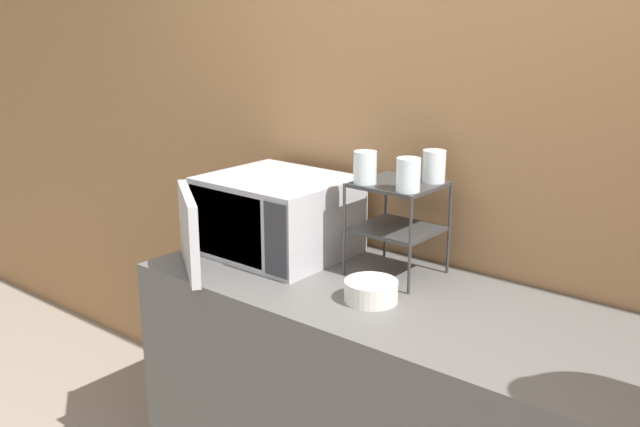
{
  "coord_description": "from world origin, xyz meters",
  "views": [
    {
      "loc": [
        1.09,
        -1.41,
        1.75
      ],
      "look_at": [
        -0.37,
        0.37,
        1.08
      ],
      "focal_mm": 40.0,
      "sensor_mm": 36.0,
      "label": 1
    }
  ],
  "objects_px": {
    "glass_front_left": "(365,167)",
    "bowl": "(371,291)",
    "dish_rack": "(397,209)",
    "microwave": "(273,216)",
    "glass_front_right": "(408,175)",
    "glass_back_right": "(434,166)"
  },
  "relations": [
    {
      "from": "glass_front_left",
      "to": "bowl",
      "type": "distance_m",
      "value": 0.41
    },
    {
      "from": "dish_rack",
      "to": "glass_front_right",
      "type": "bearing_deg",
      "value": -41.83
    },
    {
      "from": "microwave",
      "to": "glass_front_right",
      "type": "height_order",
      "value": "glass_front_right"
    },
    {
      "from": "glass_front_right",
      "to": "microwave",
      "type": "bearing_deg",
      "value": -176.93
    },
    {
      "from": "glass_front_left",
      "to": "microwave",
      "type": "bearing_deg",
      "value": -175.42
    },
    {
      "from": "glass_front_left",
      "to": "glass_front_right",
      "type": "bearing_deg",
      "value": -0.42
    },
    {
      "from": "glass_front_right",
      "to": "bowl",
      "type": "relative_size",
      "value": 0.64
    },
    {
      "from": "microwave",
      "to": "glass_back_right",
      "type": "bearing_deg",
      "value": 18.88
    },
    {
      "from": "glass_front_right",
      "to": "bowl",
      "type": "height_order",
      "value": "glass_front_right"
    },
    {
      "from": "bowl",
      "to": "dish_rack",
      "type": "bearing_deg",
      "value": 106.12
    },
    {
      "from": "dish_rack",
      "to": "glass_back_right",
      "type": "bearing_deg",
      "value": 44.5
    },
    {
      "from": "microwave",
      "to": "glass_front_left",
      "type": "relative_size",
      "value": 6.41
    },
    {
      "from": "microwave",
      "to": "dish_rack",
      "type": "distance_m",
      "value": 0.48
    },
    {
      "from": "microwave",
      "to": "bowl",
      "type": "bearing_deg",
      "value": -14.33
    },
    {
      "from": "microwave",
      "to": "glass_front_left",
      "type": "height_order",
      "value": "glass_front_left"
    },
    {
      "from": "dish_rack",
      "to": "microwave",
      "type": "bearing_deg",
      "value": -167.19
    },
    {
      "from": "glass_front_left",
      "to": "glass_back_right",
      "type": "bearing_deg",
      "value": 43.67
    },
    {
      "from": "microwave",
      "to": "glass_front_right",
      "type": "distance_m",
      "value": 0.59
    },
    {
      "from": "microwave",
      "to": "bowl",
      "type": "relative_size",
      "value": 4.08
    },
    {
      "from": "dish_rack",
      "to": "bowl",
      "type": "relative_size",
      "value": 1.92
    },
    {
      "from": "dish_rack",
      "to": "glass_front_left",
      "type": "xyz_separation_m",
      "value": [
        -0.08,
        -0.07,
        0.14
      ]
    },
    {
      "from": "dish_rack",
      "to": "bowl",
      "type": "xyz_separation_m",
      "value": [
        0.07,
        -0.24,
        -0.2
      ]
    }
  ]
}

